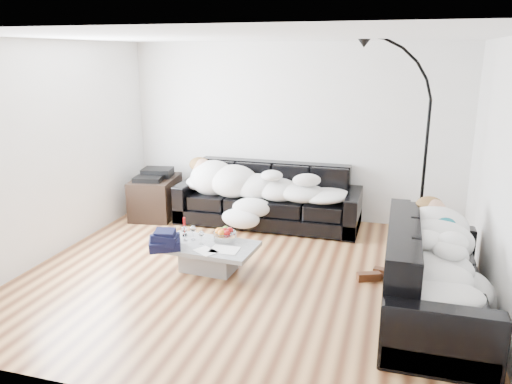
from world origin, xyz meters
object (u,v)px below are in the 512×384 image
(wine_glass_b, at_px, (185,234))
(floor_lamp, at_px, (425,161))
(shoes, at_px, (377,274))
(stereo, at_px, (155,174))
(sofa_right, at_px, (436,272))
(sleeper_right, at_px, (438,251))
(sleeper_back, at_px, (267,182))
(coffee_table, at_px, (208,257))
(wine_glass_a, at_px, (193,233))
(candle_right, at_px, (185,227))
(fruit_bowl, at_px, (225,234))
(wine_glass_c, at_px, (201,238))
(sofa_back, at_px, (268,195))
(candle_left, at_px, (184,227))
(av_cabinet, at_px, (156,197))

(wine_glass_b, height_order, floor_lamp, floor_lamp)
(shoes, height_order, stereo, stereo)
(sofa_right, height_order, sleeper_right, sofa_right)
(sleeper_back, relative_size, coffee_table, 2.05)
(wine_glass_a, xyz_separation_m, floor_lamp, (2.56, 1.19, 0.77))
(sleeper_back, bearing_deg, candle_right, -111.84)
(wine_glass_b, bearing_deg, coffee_table, -7.43)
(fruit_bowl, distance_m, wine_glass_c, 0.29)
(sofa_back, height_order, candle_left, sofa_back)
(floor_lamp, bearing_deg, shoes, -96.63)
(sleeper_back, relative_size, floor_lamp, 0.96)
(sofa_back, xyz_separation_m, wine_glass_a, (-0.45, -1.69, -0.03))
(fruit_bowl, relative_size, wine_glass_b, 1.56)
(sleeper_right, distance_m, shoes, 1.04)
(stereo, bearing_deg, floor_lamp, -15.75)
(wine_glass_a, bearing_deg, sofa_right, -8.72)
(coffee_table, bearing_deg, sleeper_back, 82.35)
(stereo, bearing_deg, wine_glass_b, -63.30)
(coffee_table, xyz_separation_m, fruit_bowl, (0.14, 0.18, 0.24))
(candle_right, distance_m, stereo, 1.86)
(coffee_table, relative_size, av_cabinet, 1.25)
(wine_glass_b, height_order, candle_left, candle_left)
(wine_glass_b, relative_size, candle_left, 0.75)
(sleeper_back, xyz_separation_m, candle_right, (-0.61, -1.52, -0.22))
(stereo, bearing_deg, sofa_back, -6.18)
(sofa_back, height_order, sleeper_back, sleeper_back)
(sleeper_right, relative_size, wine_glass_b, 10.76)
(wine_glass_a, distance_m, wine_glass_b, 0.10)
(wine_glass_a, xyz_separation_m, candle_right, (-0.16, 0.12, 0.02))
(candle_right, bearing_deg, sofa_right, -10.66)
(sofa_back, bearing_deg, av_cabinet, -176.05)
(wine_glass_c, relative_size, shoes, 0.36)
(candle_right, bearing_deg, av_cabinet, 128.21)
(sofa_right, distance_m, av_cabinet, 4.44)
(shoes, bearing_deg, candle_left, 172.47)
(av_cabinet, bearing_deg, wine_glass_a, -58.73)
(coffee_table, height_order, candle_left, candle_left)
(coffee_table, bearing_deg, sleeper_right, -7.53)
(fruit_bowl, bearing_deg, sofa_back, 86.73)
(wine_glass_b, bearing_deg, wine_glass_c, -11.78)
(sleeper_right, relative_size, wine_glass_c, 11.60)
(wine_glass_c, bearing_deg, coffee_table, 5.46)
(sofa_right, distance_m, fruit_bowl, 2.36)
(sleeper_right, xyz_separation_m, coffee_table, (-2.45, 0.32, -0.49))
(sofa_right, height_order, fruit_bowl, sofa_right)
(sleeper_back, bearing_deg, wine_glass_b, -107.72)
(wine_glass_c, bearing_deg, sofa_right, -7.13)
(coffee_table, bearing_deg, av_cabinet, 132.50)
(sofa_right, bearing_deg, sofa_back, 46.46)
(sleeper_right, bearing_deg, floor_lamp, 3.98)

